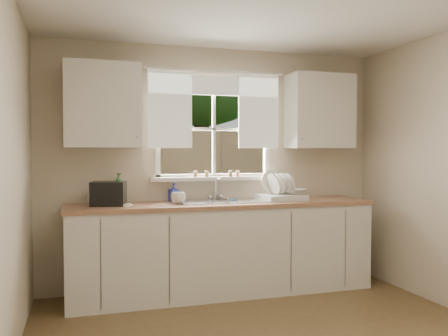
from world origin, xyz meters
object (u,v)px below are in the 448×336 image
object	(u,v)px
cup	(178,198)
soap_bottle_a	(119,188)
dish_rack	(281,193)
black_appliance	(109,193)

from	to	relation	value
cup	soap_bottle_a	bearing A→B (deg)	152.69
dish_rack	cup	bearing A→B (deg)	-178.55
soap_bottle_a	black_appliance	bearing A→B (deg)	-159.01
soap_bottle_a	cup	world-z (taller)	soap_bottle_a
soap_bottle_a	cup	bearing A→B (deg)	-41.37
dish_rack	soap_bottle_a	size ratio (longest dim) A/B	1.67
cup	black_appliance	size ratio (longest dim) A/B	0.46
dish_rack	soap_bottle_a	world-z (taller)	dish_rack
soap_bottle_a	cup	xyz separation A→B (m)	(0.55, -0.16, -0.09)
black_appliance	cup	bearing A→B (deg)	7.63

